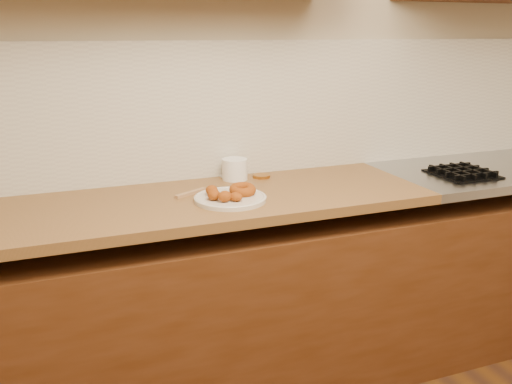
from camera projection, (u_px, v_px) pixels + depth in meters
wall_back at (271, 74)px, 2.45m from camera, size 4.00×0.02×2.70m
base_cabinet at (295, 296)px, 2.45m from camera, size 3.60×0.60×0.77m
butcher_block at (145, 209)px, 2.09m from camera, size 2.30×0.62×0.04m
stovetop at (507, 169)px, 2.70m from camera, size 1.30×0.62×0.04m
backsplash at (272, 108)px, 2.48m from camera, size 3.60×0.02×0.60m
donut_plate at (230, 199)px, 2.12m from camera, size 0.28×0.28×0.02m
ring_donut at (242, 190)px, 2.14m from camera, size 0.11×0.11×0.05m
fried_dough_chunks at (220, 194)px, 2.07m from camera, size 0.13×0.18×0.04m
plastic_tub at (235, 169)px, 2.41m from camera, size 0.12×0.12×0.09m
tub_lid at (232, 175)px, 2.48m from camera, size 0.15×0.15×0.01m
brass_jar_lid at (262, 176)px, 2.45m from camera, size 0.08×0.08×0.01m
wooden_utensil at (191, 193)px, 2.20m from camera, size 0.15×0.09×0.01m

